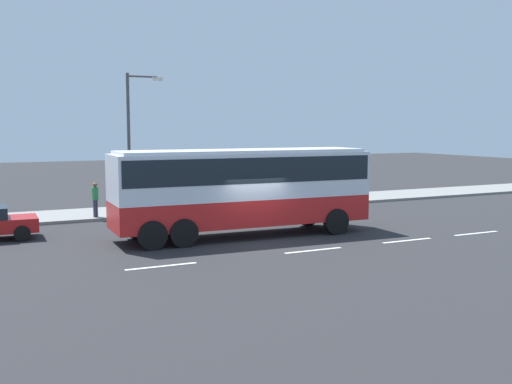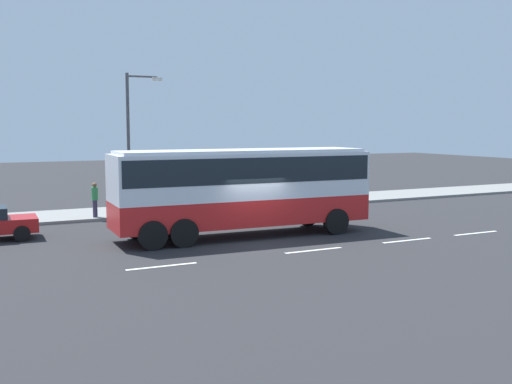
# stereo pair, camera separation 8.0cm
# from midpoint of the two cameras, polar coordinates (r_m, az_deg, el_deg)

# --- Properties ---
(ground_plane) EXTENTS (120.00, 120.00, 0.00)m
(ground_plane) POSITION_cam_midpoint_polar(r_m,az_deg,el_deg) (24.24, -0.12, -4.60)
(ground_plane) COLOR #28282B
(sidewalk_curb) EXTENTS (80.00, 4.00, 0.15)m
(sidewalk_curb) POSITION_cam_midpoint_polar(r_m,az_deg,el_deg) (33.07, -7.45, -1.61)
(sidewalk_curb) COLOR gray
(sidewalk_curb) RESTS_ON ground_plane
(lane_centreline) EXTENTS (28.36, 0.16, 0.01)m
(lane_centreline) POSITION_cam_midpoint_polar(r_m,az_deg,el_deg) (20.73, -3.82, -6.47)
(lane_centreline) COLOR white
(lane_centreline) RESTS_ON ground_plane
(coach_bus) EXTENTS (10.78, 3.06, 3.60)m
(coach_bus) POSITION_cam_midpoint_polar(r_m,az_deg,el_deg) (24.91, -1.16, 0.86)
(coach_bus) COLOR red
(coach_bus) RESTS_ON ground_plane
(pedestrian_near_curb) EXTENTS (0.32, 0.32, 1.69)m
(pedestrian_near_curb) POSITION_cam_midpoint_polar(r_m,az_deg,el_deg) (30.35, -14.83, -0.47)
(pedestrian_near_curb) COLOR #38334C
(pedestrian_near_curb) RESTS_ON sidewalk_curb
(street_lamp) EXTENTS (1.84, 0.24, 6.99)m
(street_lamp) POSITION_cam_midpoint_polar(r_m,az_deg,el_deg) (30.72, -11.49, 5.40)
(street_lamp) COLOR #47474C
(street_lamp) RESTS_ON sidewalk_curb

